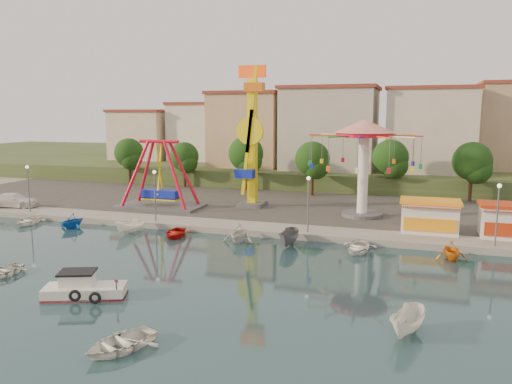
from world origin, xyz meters
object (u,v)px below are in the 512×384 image
at_px(kamikaze_tower, 252,139).
at_px(wave_swinger, 364,146).
at_px(pirate_ship_ride, 160,176).
at_px(cabin_motorboat, 83,290).
at_px(rowboat_a, 4,271).
at_px(skiff, 408,322).
at_px(van, 14,200).

xyz_separation_m(kamikaze_tower, wave_swinger, (13.07, -1.71, -0.41)).
bearing_deg(pirate_ship_ride, cabin_motorboat, -71.43).
bearing_deg(rowboat_a, skiff, -6.66).
relative_size(kamikaze_tower, cabin_motorboat, 3.05).
bearing_deg(wave_swinger, van, -169.69).
relative_size(cabin_motorboat, skiff, 1.50).
xyz_separation_m(rowboat_a, skiff, (27.97, -1.27, 0.36)).
height_order(wave_swinger, rowboat_a, wave_swinger).
bearing_deg(pirate_ship_ride, rowboat_a, -88.42).
bearing_deg(van, rowboat_a, -151.78).
height_order(kamikaze_tower, van, kamikaze_tower).
bearing_deg(wave_swinger, kamikaze_tower, 172.53).
height_order(pirate_ship_ride, kamikaze_tower, kamikaze_tower).
bearing_deg(pirate_ship_ride, kamikaze_tower, 20.16).
xyz_separation_m(wave_swinger, cabin_motorboat, (-14.43, -28.34, -7.72)).
distance_m(kamikaze_tower, wave_swinger, 13.19).
distance_m(pirate_ship_ride, wave_swinger, 23.67).
xyz_separation_m(kamikaze_tower, skiff, (18.45, -29.50, -7.91)).
xyz_separation_m(kamikaze_tower, rowboat_a, (-9.52, -28.23, -8.27)).
relative_size(pirate_ship_ride, skiff, 2.77).
xyz_separation_m(cabin_motorboat, rowboat_a, (-8.17, 1.83, -0.13)).
distance_m(rowboat_a, skiff, 28.01).
xyz_separation_m(pirate_ship_ride, wave_swinger, (23.27, 2.03, 3.80)).
xyz_separation_m(pirate_ship_ride, rowboat_a, (0.68, -24.48, -4.05)).
height_order(kamikaze_tower, skiff, kamikaze_tower).
distance_m(kamikaze_tower, cabin_motorboat, 31.17).
relative_size(pirate_ship_ride, wave_swinger, 0.86).
xyz_separation_m(pirate_ship_ride, cabin_motorboat, (8.84, -26.31, -3.92)).
height_order(kamikaze_tower, wave_swinger, kamikaze_tower).
height_order(skiff, van, van).
bearing_deg(wave_swinger, skiff, -79.04).
relative_size(kamikaze_tower, van, 2.91).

